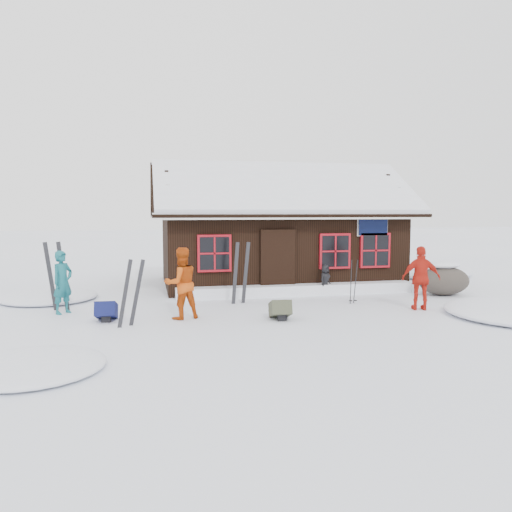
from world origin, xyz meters
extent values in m
plane|color=white|center=(0.00, 0.00, 0.00)|extent=(120.00, 120.00, 0.00)
cube|color=black|center=(1.50, 5.00, 1.25)|extent=(8.00, 5.00, 2.50)
cube|color=black|center=(1.50, 3.52, 3.35)|extent=(8.90, 3.14, 1.88)
cube|color=black|center=(1.50, 6.47, 3.35)|extent=(8.90, 3.14, 1.88)
cube|color=white|center=(1.50, 3.52, 3.49)|extent=(8.72, 3.07, 1.86)
cube|color=white|center=(1.50, 6.47, 3.49)|extent=(8.72, 3.07, 1.86)
cube|color=white|center=(1.50, 5.00, 4.22)|extent=(8.81, 0.22, 0.14)
cube|color=silver|center=(1.50, 2.05, 2.48)|extent=(8.90, 0.10, 0.20)
cube|color=black|center=(0.90, 2.45, 1.00)|extent=(1.00, 0.10, 2.00)
cube|color=black|center=(4.10, 2.42, 2.15)|extent=(1.00, 0.06, 0.60)
cube|color=maroon|center=(-1.10, 2.44, 1.35)|extent=(1.04, 0.10, 1.14)
cube|color=black|center=(-1.10, 2.40, 1.35)|extent=(0.90, 0.04, 1.00)
cube|color=maroon|center=(2.80, 2.44, 1.35)|extent=(1.04, 0.10, 1.14)
cube|color=black|center=(2.80, 2.40, 1.35)|extent=(0.90, 0.04, 1.00)
cube|color=maroon|center=(4.20, 2.44, 1.35)|extent=(1.04, 0.10, 1.14)
cube|color=black|center=(4.20, 2.40, 1.35)|extent=(0.90, 0.04, 1.00)
cube|color=white|center=(1.50, 2.25, 0.17)|extent=(7.60, 0.60, 0.35)
ellipsoid|color=white|center=(-6.00, 3.00, 0.00)|extent=(2.80, 2.80, 0.34)
ellipsoid|color=white|center=(-5.00, -4.00, 0.00)|extent=(2.40, 2.40, 0.29)
ellipsoid|color=white|center=(8.00, 6.00, 0.00)|extent=(4.00, 4.00, 0.48)
imported|color=#155D65|center=(-5.24, 0.81, 0.81)|extent=(0.68, 0.71, 1.63)
imported|color=#B9440D|center=(-2.31, -0.48, 0.88)|extent=(1.02, 0.90, 1.76)
imported|color=red|center=(4.01, -0.72, 0.85)|extent=(1.08, 0.67, 1.71)
imported|color=black|center=(2.36, 2.12, 0.47)|extent=(0.55, 0.53, 0.95)
ellipsoid|color=#443E37|center=(5.99, 1.28, 0.45)|extent=(1.63, 1.23, 0.90)
ellipsoid|color=white|center=(5.99, 1.28, 0.84)|extent=(1.03, 0.74, 0.23)
cube|color=black|center=(-3.62, -1.04, 0.76)|extent=(0.37, 0.21, 1.59)
cube|color=black|center=(-3.35, -1.01, 0.76)|extent=(0.40, 0.15, 1.59)
cube|color=black|center=(-5.61, 1.26, 0.89)|extent=(0.31, 0.13, 1.88)
cube|color=black|center=(-5.30, 1.25, 0.89)|extent=(0.31, 0.14, 1.88)
cube|color=black|center=(-0.66, 1.24, 0.85)|extent=(0.25, 0.10, 1.81)
cube|color=black|center=(-0.36, 1.24, 0.85)|extent=(0.25, 0.10, 1.81)
cylinder|color=black|center=(2.56, 0.54, 0.61)|extent=(0.09, 0.11, 1.29)
cylinder|color=black|center=(2.70, 0.54, 0.61)|extent=(0.09, 0.11, 1.29)
cube|color=#101546|center=(-4.09, -0.33, 0.17)|extent=(0.52, 0.66, 0.35)
cube|color=#3D402E|center=(0.04, -1.07, 0.17)|extent=(0.54, 0.69, 0.35)
camera|label=1|loc=(-3.09, -12.64, 2.64)|focal=35.00mm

